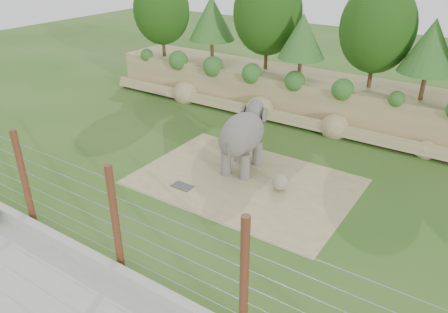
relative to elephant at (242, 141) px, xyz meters
The scene contains 9 objects.
ground 4.27m from the elephant, 86.31° to the right, with size 90.00×90.00×0.00m, color #2A5E18.
back_embankment 9.07m from the elephant, 84.45° to the left, with size 30.00×5.52×8.77m.
dirt_patch 1.95m from the elephant, 52.38° to the right, with size 10.00×7.00×0.02m, color #9C8C5A.
drain_grate 3.62m from the elephant, 114.61° to the right, with size 1.00×0.60×0.03m, color #262628.
elephant is the anchor object (origin of this frame).
stone_ball 2.82m from the elephant, 16.71° to the right, with size 0.75×0.75×0.75m, color gray.
retaining_wall 9.07m from the elephant, 88.36° to the right, with size 26.00×0.35×0.50m, color #AAA89E.
walkway 11.09m from the elephant, 88.66° to the right, with size 26.00×4.00×0.01m, color #AAA89E.
barrier_fence 8.50m from the elephant, 88.27° to the right, with size 20.26×0.26×4.00m.
Camera 1 is at (9.64, -12.46, 10.28)m, focal length 35.00 mm.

